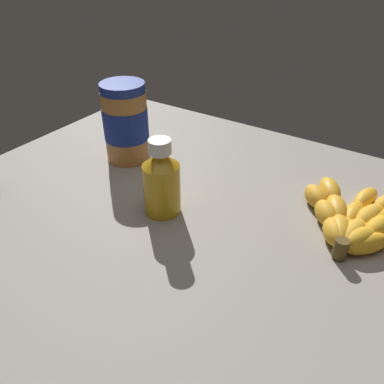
# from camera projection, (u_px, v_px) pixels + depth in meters

# --- Properties ---
(ground_plane) EXTENTS (0.89, 0.74, 0.03)m
(ground_plane) POSITION_uv_depth(u_px,v_px,m) (193.00, 219.00, 0.66)
(ground_plane) COLOR gray
(banana_bunch) EXTENTS (0.23, 0.21, 0.03)m
(banana_bunch) POSITION_uv_depth(u_px,v_px,m) (362.00, 219.00, 0.61)
(banana_bunch) COLOR gold
(banana_bunch) RESTS_ON ground_plane
(peanut_butter_jar) EXTENTS (0.09, 0.09, 0.16)m
(peanut_butter_jar) POSITION_uv_depth(u_px,v_px,m) (126.00, 123.00, 0.77)
(peanut_butter_jar) COLOR #B27238
(peanut_butter_jar) RESTS_ON ground_plane
(honey_bottle) EXTENTS (0.06, 0.06, 0.13)m
(honey_bottle) POSITION_uv_depth(u_px,v_px,m) (162.00, 181.00, 0.63)
(honey_bottle) COLOR gold
(honey_bottle) RESTS_ON ground_plane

